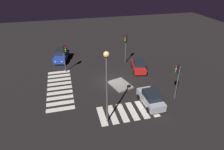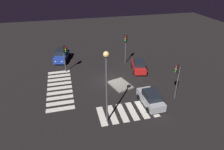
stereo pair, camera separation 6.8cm
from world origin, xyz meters
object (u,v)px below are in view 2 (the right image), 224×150
Objects in this scene: car_blue at (62,55)px; traffic_light_north at (177,74)px; traffic_light_south at (64,52)px; street_lamp at (106,77)px; car_red at (139,66)px; traffic_light_west at (126,43)px; car_silver at (151,98)px; traffic_island at (120,85)px.

traffic_light_north is (14.72, 12.86, 2.33)m from car_blue.
traffic_light_south is at bearing 20.32° from car_blue.
traffic_light_south is 0.54× the size of street_lamp.
traffic_light_south is at bearing 89.15° from car_red.
traffic_light_west is 1.15× the size of traffic_light_south.
traffic_light_west is 9.58m from traffic_light_south.
traffic_light_north reaches higher than car_silver.
traffic_light_west is (-3.15, -1.19, 2.73)m from car_red.
traffic_light_north is at bearing 51.35° from traffic_island.
traffic_light_west is (-6.54, 2.72, 3.52)m from traffic_island.
car_silver reaches higher than traffic_island.
traffic_island is 0.88× the size of traffic_light_south.
car_blue is at bearing -166.43° from street_lamp.
street_lamp is (9.88, -7.22, 4.40)m from car_red.
car_blue is (-10.33, -7.37, 0.87)m from traffic_island.
car_blue is at bearing -6.66° from traffic_light_north.
traffic_light_south is at bearing 2.45° from traffic_light_north.
car_red is 0.91× the size of traffic_light_west.
car_silver is (15.32, 9.53, -0.06)m from car_blue.
car_blue is 1.14× the size of traffic_light_south.
car_blue is 11.10m from traffic_light_west.
traffic_light_west is (-10.94, -2.77, 0.32)m from traffic_light_north.
car_blue is 1.09× the size of traffic_light_north.
traffic_light_west is at bearing 157.40° from traffic_island.
traffic_light_south reaches higher than car_silver.
street_lamp is (13.03, -6.03, 1.68)m from traffic_light_west.
traffic_light_west reaches higher than car_blue.
traffic_island is 7.91m from traffic_light_west.
street_lamp is (2.10, -8.81, 1.99)m from traffic_light_north.
street_lamp is at bearing 103.14° from car_silver.
traffic_island is at bearing 11.53° from traffic_light_west.
traffic_island is at bearing 153.01° from street_lamp.
traffic_light_west reaches higher than car_silver.
traffic_light_south is 13.01m from street_lamp.
car_silver is 0.89× the size of traffic_light_west.
traffic_light_south is (-10.25, -12.32, -0.13)m from traffic_light_north.
car_blue reaches higher than car_red.
car_blue is 17.84m from street_lamp.
street_lamp is at bearing 155.93° from car_red.
car_silver is (5.00, 2.17, 0.81)m from traffic_island.
traffic_light_north is 16.03m from traffic_light_south.
street_lamp is at bearing -26.99° from traffic_island.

